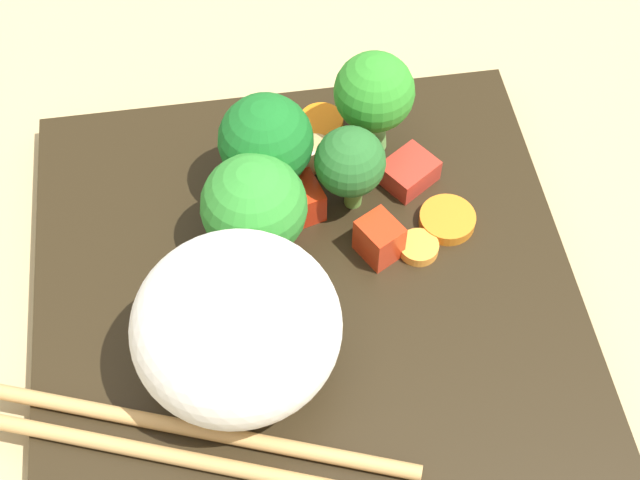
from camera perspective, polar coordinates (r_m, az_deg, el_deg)
The scene contains 16 objects.
ground_plane at distance 50.06cm, azimuth -0.82°, elevation -4.56°, with size 110.00×110.00×2.00cm, color tan.
square_plate at distance 48.53cm, azimuth -0.84°, elevation -3.49°, with size 28.14×28.14×1.58cm, color black.
rice_mound at distance 42.16cm, azimuth -5.21°, elevation -5.45°, with size 9.75×9.48×8.13cm, color white.
broccoli_floret_0 at distance 46.88cm, azimuth -4.12°, elevation 2.05°, with size 5.52×5.52×6.21cm.
broccoli_floret_1 at distance 50.70cm, azimuth 3.39°, elevation 9.02°, with size 4.47×4.47×6.67cm.
broccoli_floret_2 at distance 48.22cm, azimuth 1.89°, elevation 4.81°, with size 3.81×3.81×5.56cm.
broccoli_floret_3 at distance 48.66cm, azimuth -3.39°, elevation 6.13°, with size 5.11×5.11×6.64cm.
carrot_slice_0 at distance 50.38cm, azimuth 7.92°, elevation 1.26°, with size 3.07×3.07×0.68cm, color orange.
carrot_slice_1 at distance 49.17cm, azimuth 6.15°, elevation -0.46°, with size 2.14×2.14×0.61cm, color #FB9835.
carrot_slice_2 at distance 54.48cm, azimuth 0.09°, elevation 7.37°, with size 2.59×2.59×0.59cm, color orange.
pepper_chunk_0 at distance 48.23cm, azimuth 3.70°, elevation 0.06°, with size 2.15×1.88×2.35cm, color red.
pepper_chunk_1 at distance 51.68cm, azimuth 5.55°, elevation 4.23°, with size 2.83×2.35×1.45cm, color red.
pepper_chunk_2 at distance 49.73cm, azimuth -2.09°, elevation 2.29°, with size 3.08×2.34×2.05cm, color red.
chicken_piece_0 at distance 51.78cm, azimuth -0.82°, elevation 5.26°, with size 3.43×2.40×2.10cm, color tan.
chicken_piece_1 at distance 47.54cm, azimuth -2.66°, elevation -1.39°, with size 2.75×2.19×2.04cm, color #C08B46.
chopstick_pair at distance 43.91cm, azimuth -7.86°, elevation -12.49°, with size 20.53×9.58×0.75cm.
Camera 1 is at (3.39, 25.02, 42.23)cm, focal length 51.46 mm.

